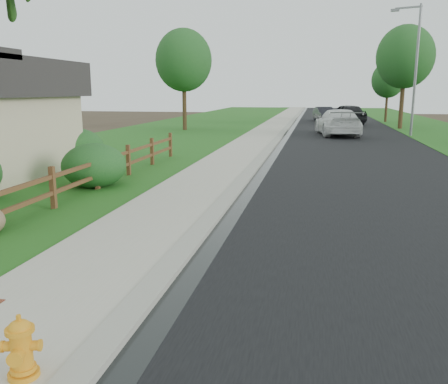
% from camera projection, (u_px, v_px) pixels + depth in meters
% --- Properties ---
extents(ground, '(120.00, 120.00, 0.00)m').
position_uv_depth(ground, '(95.00, 323.00, 6.02)').
color(ground, '#3A2E20').
extents(road, '(8.00, 90.00, 0.02)m').
position_uv_depth(road, '(341.00, 127.00, 38.76)').
color(road, black).
rests_on(road, ground).
extents(curb, '(0.40, 90.00, 0.12)m').
position_uv_depth(curb, '(289.00, 125.00, 39.53)').
color(curb, gray).
rests_on(curb, ground).
extents(wet_gutter, '(0.50, 90.00, 0.00)m').
position_uv_depth(wet_gutter, '(293.00, 126.00, 39.47)').
color(wet_gutter, black).
rests_on(wet_gutter, road).
extents(sidewalk, '(2.20, 90.00, 0.10)m').
position_uv_depth(sidewalk, '(273.00, 125.00, 39.77)').
color(sidewalk, '#AAA794').
rests_on(sidewalk, ground).
extents(grass_strip, '(1.60, 90.00, 0.06)m').
position_uv_depth(grass_strip, '(251.00, 125.00, 40.13)').
color(grass_strip, '#255418').
rests_on(grass_strip, ground).
extents(lawn_near, '(9.00, 90.00, 0.04)m').
position_uv_depth(lawn_near, '(192.00, 125.00, 41.11)').
color(lawn_near, '#255418').
rests_on(lawn_near, ground).
extents(verge_far, '(6.00, 90.00, 0.04)m').
position_uv_depth(verge_far, '(430.00, 128.00, 37.47)').
color(verge_far, '#255418').
rests_on(verge_far, ground).
extents(ranch_fence, '(0.12, 16.92, 1.10)m').
position_uv_depth(ranch_fence, '(77.00, 177.00, 12.71)').
color(ranch_fence, '#4A2718').
rests_on(ranch_fence, ground).
extents(fire_hydrant, '(0.44, 0.35, 0.66)m').
position_uv_depth(fire_hydrant, '(21.00, 349.00, 4.66)').
color(fire_hydrant, orange).
rests_on(fire_hydrant, sidewalk).
extents(white_suv, '(3.15, 6.13, 1.70)m').
position_uv_depth(white_suv, '(338.00, 122.00, 31.20)').
color(white_suv, white).
rests_on(white_suv, road).
extents(dark_car_mid, '(3.45, 5.51, 1.75)m').
position_uv_depth(dark_car_mid, '(347.00, 114.00, 41.89)').
color(dark_car_mid, black).
rests_on(dark_car_mid, road).
extents(dark_car_far, '(2.30, 4.36, 1.37)m').
position_uv_depth(dark_car_far, '(324.00, 114.00, 45.55)').
color(dark_car_far, black).
rests_on(dark_car_far, road).
extents(streetlight, '(1.81, 0.81, 8.16)m').
position_uv_depth(streetlight, '(414.00, 63.00, 29.91)').
color(streetlight, slate).
rests_on(streetlight, ground).
extents(shrub_b, '(2.43, 2.43, 1.35)m').
position_uv_depth(shrub_b, '(94.00, 166.00, 14.33)').
color(shrub_b, '#17421C').
rests_on(shrub_b, ground).
extents(shrub_d, '(2.51, 2.51, 1.48)m').
position_uv_depth(shrub_d, '(75.00, 147.00, 18.38)').
color(shrub_d, '#17421C').
rests_on(shrub_d, ground).
extents(tree_mid_left, '(4.10, 4.10, 7.32)m').
position_uv_depth(tree_mid_left, '(184.00, 60.00, 34.37)').
color(tree_mid_left, '#342415').
rests_on(tree_mid_left, ground).
extents(tree_mid_right, '(4.27, 4.27, 7.74)m').
position_uv_depth(tree_mid_right, '(405.00, 57.00, 35.53)').
color(tree_mid_right, '#342415').
rests_on(tree_mid_right, ground).
extents(tree_far_right, '(3.00, 3.00, 5.54)m').
position_uv_depth(tree_far_right, '(388.00, 80.00, 43.73)').
color(tree_far_right, '#342415').
rests_on(tree_far_right, ground).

